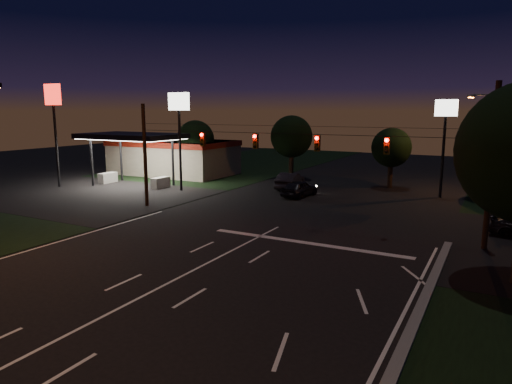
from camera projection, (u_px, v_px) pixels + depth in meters
The scene contains 17 objects.
ground at pixel (121, 307), 17.54m from camera, with size 140.00×140.00×0.00m, color black.
cross_street_left at pixel (86, 195), 40.75m from camera, with size 20.00×16.00×0.02m, color black.
stop_bar at pixel (307, 243), 26.11m from camera, with size 12.00×0.50×0.01m, color silver.
utility_pole_right at pixel (484, 249), 24.93m from camera, with size 0.30×0.30×9.00m, color black.
utility_pole_left at pixel (147, 206), 36.15m from camera, with size 0.28×0.28×8.00m, color black.
signal_span at pixel (285, 141), 29.54m from camera, with size 24.00×0.40×1.56m.
gas_station at pixel (171, 154), 53.67m from camera, with size 14.20×16.10×5.25m.
pole_sign_left_near at pixel (179, 116), 41.92m from camera, with size 2.20×0.30×9.10m.
pole_sign_left_far at pixel (54, 109), 43.95m from camera, with size 2.00×0.30×10.00m.
pole_sign_right at pixel (445, 125), 38.70m from camera, with size 1.80×0.30×8.40m.
street_light_right_far at pixel (487, 137), 39.10m from camera, with size 2.20×0.35×9.00m.
tree_far_a at pixel (196, 140), 51.29m from camera, with size 4.20×4.20×6.42m.
tree_far_b at pixel (292, 137), 50.03m from camera, with size 4.60×4.60×6.98m.
tree_far_c at pixel (392, 148), 44.13m from camera, with size 3.80×3.80×5.86m.
tree_far_d at pixel (497, 143), 38.05m from camera, with size 4.80×4.80×7.30m.
car_oncoming_a at pixel (299, 188), 40.13m from camera, with size 1.72×4.27×1.46m, color black.
car_oncoming_b at pixel (290, 181), 44.03m from camera, with size 1.67×4.80×1.58m, color black.
Camera 1 is at (12.40, -12.04, 7.46)m, focal length 32.00 mm.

